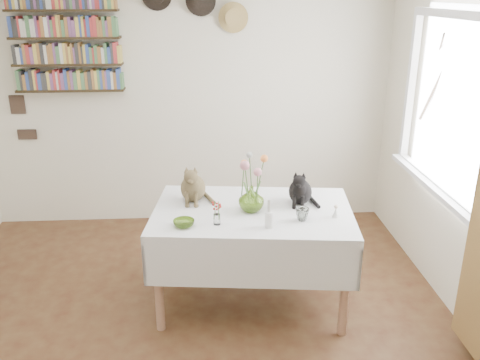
{
  "coord_description": "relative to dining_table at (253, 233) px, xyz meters",
  "views": [
    {
      "loc": [
        0.2,
        -2.76,
        2.28
      ],
      "look_at": [
        0.41,
        0.54,
        1.05
      ],
      "focal_mm": 38.0,
      "sensor_mm": 36.0,
      "label": 1
    }
  ],
  "objects": [
    {
      "name": "dining_table",
      "position": [
        0.0,
        0.0,
        0.0
      ],
      "size": [
        1.54,
        1.08,
        0.78
      ],
      "color": "white",
      "rests_on": "room"
    },
    {
      "name": "wall_art_plaques",
      "position": [
        -2.14,
        1.59,
        0.54
      ],
      "size": [
        0.21,
        0.02,
        0.44
      ],
      "color": "#38281E",
      "rests_on": "room"
    },
    {
      "name": "green_bowl",
      "position": [
        -0.49,
        -0.25,
        0.21
      ],
      "size": [
        0.2,
        0.2,
        0.05
      ],
      "primitive_type": "imported",
      "rotation": [
        0.0,
        0.0,
        -0.5
      ],
      "color": "#98C148",
      "rests_on": "dining_table"
    },
    {
      "name": "bookshelf_unit",
      "position": [
        -1.61,
        1.52,
        1.26
      ],
      "size": [
        1.0,
        0.16,
        0.91
      ],
      "color": "black",
      "rests_on": "room"
    },
    {
      "name": "window",
      "position": [
        1.46,
        0.16,
        0.81
      ],
      "size": [
        0.12,
        1.52,
        1.32
      ],
      "color": "white",
      "rests_on": "room"
    },
    {
      "name": "flower_vase",
      "position": [
        -0.01,
        -0.02,
        0.29
      ],
      "size": [
        0.25,
        0.25,
        0.19
      ],
      "primitive_type": "imported",
      "rotation": [
        0.0,
        0.0,
        -0.48
      ],
      "color": "#98C148",
      "rests_on": "dining_table"
    },
    {
      "name": "flower_bouquet",
      "position": [
        -0.01,
        -0.0,
        0.53
      ],
      "size": [
        0.17,
        0.12,
        0.39
      ],
      "color": "#4C7233",
      "rests_on": "flower_vase"
    },
    {
      "name": "drinking_glass",
      "position": [
        0.33,
        -0.2,
        0.24
      ],
      "size": [
        0.12,
        0.12,
        0.09
      ],
      "primitive_type": "imported",
      "rotation": [
        0.0,
        0.0,
        -0.2
      ],
      "color": "white",
      "rests_on": "dining_table"
    },
    {
      "name": "candlestick",
      "position": [
        0.08,
        -0.3,
        0.26
      ],
      "size": [
        0.06,
        0.06,
        0.2
      ],
      "color": "white",
      "rests_on": "dining_table"
    },
    {
      "name": "black_cat",
      "position": [
        0.37,
        0.11,
        0.33
      ],
      "size": [
        0.25,
        0.29,
        0.28
      ],
      "primitive_type": null,
      "rotation": [
        0.0,
        0.0,
        -0.29
      ],
      "color": "black",
      "rests_on": "dining_table"
    },
    {
      "name": "room",
      "position": [
        -0.51,
        -0.64,
        0.66
      ],
      "size": [
        4.08,
        4.58,
        2.58
      ],
      "color": "brown",
      "rests_on": "ground"
    },
    {
      "name": "berry_jar",
      "position": [
        -0.27,
        -0.23,
        0.27
      ],
      "size": [
        0.05,
        0.05,
        0.19
      ],
      "color": "white",
      "rests_on": "dining_table"
    },
    {
      "name": "porcelain_figurine",
      "position": [
        0.57,
        -0.16,
        0.23
      ],
      "size": [
        0.05,
        0.05,
        0.09
      ],
      "color": "white",
      "rests_on": "dining_table"
    },
    {
      "name": "tabby_cat",
      "position": [
        -0.44,
        0.21,
        0.35
      ],
      "size": [
        0.23,
        0.28,
        0.31
      ],
      "primitive_type": null,
      "rotation": [
        0.0,
        0.0,
        -0.08
      ],
      "color": "brown",
      "rests_on": "dining_table"
    },
    {
      "name": "wall_hats",
      "position": [
        -0.39,
        1.55,
        1.58
      ],
      "size": [
        0.98,
        0.09,
        0.48
      ],
      "color": "black",
      "rests_on": "room"
    }
  ]
}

